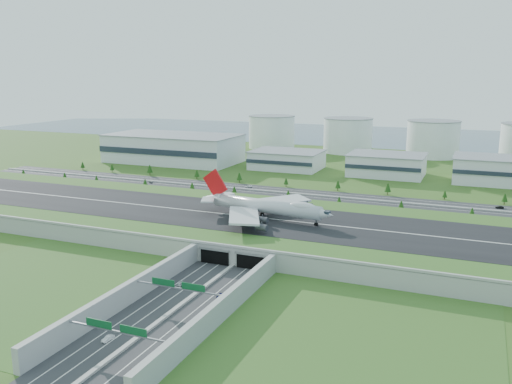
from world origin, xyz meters
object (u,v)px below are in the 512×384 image
at_px(car_2, 221,295).
at_px(boeing_747, 265,206).
at_px(car_7, 248,187).
at_px(car_1, 108,338).
at_px(car_3, 139,367).
at_px(fuel_tank_a, 272,132).
at_px(car_5, 499,207).
at_px(car_4, 151,182).
at_px(car_0, 180,284).

bearing_deg(car_2, boeing_747, -87.66).
xyz_separation_m(car_2, car_7, (-68.58, 184.38, -0.01)).
bearing_deg(car_2, car_1, 59.96).
distance_m(car_3, car_7, 247.93).
bearing_deg(boeing_747, car_2, -71.94).
height_order(fuel_tank_a, car_7, fuel_tank_a).
distance_m(boeing_747, car_1, 125.58).
bearing_deg(car_5, car_4, -100.39).
relative_size(car_1, car_2, 0.90).
bearing_deg(fuel_tank_a, car_5, -42.24).
distance_m(car_0, car_5, 215.70).
xyz_separation_m(car_3, car_5, (96.09, 238.86, -0.01)).
relative_size(car_1, car_4, 1.15).
bearing_deg(fuel_tank_a, car_0, -74.09).
xyz_separation_m(fuel_tank_a, car_0, (110.50, -387.67, -16.55)).
bearing_deg(car_7, car_4, -103.83).
height_order(car_1, car_5, car_5).
relative_size(boeing_747, car_2, 14.97).
distance_m(car_1, car_7, 233.08).
height_order(car_1, car_7, car_1).
distance_m(fuel_tank_a, car_7, 216.60).
distance_m(boeing_747, car_3, 136.98).
relative_size(boeing_747, car_0, 15.35).
relative_size(car_0, car_5, 1.03).
xyz_separation_m(car_3, car_7, (-69.79, 237.91, -0.10)).
bearing_deg(boeing_747, car_7, 125.27).
distance_m(car_0, car_3, 60.89).
xyz_separation_m(fuel_tank_a, car_5, (227.04, -206.16, -16.60)).
xyz_separation_m(boeing_747, car_7, (-53.60, 102.58, -13.76)).
height_order(car_0, car_1, car_0).
bearing_deg(car_3, car_1, -31.28).
bearing_deg(fuel_tank_a, car_4, -93.34).
height_order(fuel_tank_a, car_3, fuel_tank_a).
bearing_deg(car_0, boeing_747, 82.96).
xyz_separation_m(car_1, car_2, (17.37, 43.00, -0.04)).
relative_size(car_2, car_5, 1.06).
bearing_deg(car_7, fuel_tank_a, 172.44).
height_order(car_3, car_4, car_3).
bearing_deg(car_7, car_0, -8.73).
bearing_deg(car_3, car_2, -90.46).
xyz_separation_m(car_0, car_7, (-49.34, 180.55, -0.14)).
height_order(car_2, car_4, car_2).
distance_m(car_2, car_7, 196.72).
xyz_separation_m(boeing_747, car_3, (16.19, -135.33, -13.66)).
xyz_separation_m(car_1, car_4, (-125.23, 214.08, -0.08)).
xyz_separation_m(car_4, car_5, (239.91, 14.26, 0.12)).
bearing_deg(fuel_tank_a, car_3, -73.60).
bearing_deg(car_3, boeing_747, -84.94).
distance_m(car_5, car_7, 165.88).
height_order(fuel_tank_a, boeing_747, fuel_tank_a).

